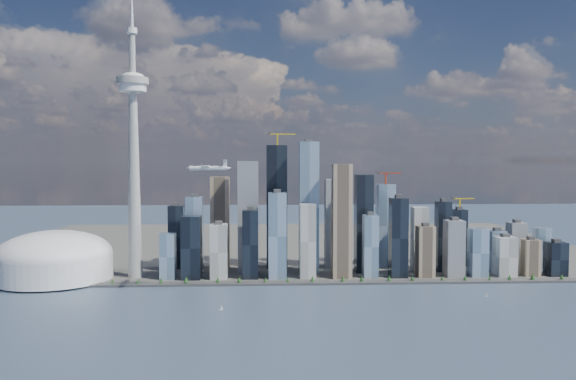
{
  "coord_description": "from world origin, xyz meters",
  "views": [
    {
      "loc": [
        -68.67,
        -706.97,
        213.41
      ],
      "look_at": [
        -25.38,
        260.0,
        162.68
      ],
      "focal_mm": 35.0,
      "sensor_mm": 36.0,
      "label": 1
    }
  ],
  "objects_px": {
    "airplane": "(208,168)",
    "sailboat_east": "(487,295)",
    "needle_tower": "(134,148)",
    "sailboat_west": "(221,308)",
    "dome_stadium": "(54,258)"
  },
  "relations": [
    {
      "from": "airplane",
      "to": "sailboat_east",
      "type": "relative_size",
      "value": 7.76
    },
    {
      "from": "dome_stadium",
      "to": "sailboat_east",
      "type": "distance_m",
      "value": 738.65
    },
    {
      "from": "sailboat_east",
      "to": "airplane",
      "type": "bearing_deg",
      "value": -160.05
    },
    {
      "from": "dome_stadium",
      "to": "sailboat_east",
      "type": "relative_size",
      "value": 22.84
    },
    {
      "from": "airplane",
      "to": "sailboat_east",
      "type": "distance_m",
      "value": 477.67
    },
    {
      "from": "sailboat_east",
      "to": "sailboat_west",
      "type": "bearing_deg",
      "value": -150.65
    },
    {
      "from": "dome_stadium",
      "to": "sailboat_west",
      "type": "bearing_deg",
      "value": -34.4
    },
    {
      "from": "sailboat_west",
      "to": "dome_stadium",
      "type": "bearing_deg",
      "value": 137.41
    },
    {
      "from": "sailboat_east",
      "to": "dome_stadium",
      "type": "bearing_deg",
      "value": -170.98
    },
    {
      "from": "sailboat_west",
      "to": "sailboat_east",
      "type": "relative_size",
      "value": 0.96
    },
    {
      "from": "dome_stadium",
      "to": "needle_tower",
      "type": "bearing_deg",
      "value": 4.09
    },
    {
      "from": "needle_tower",
      "to": "dome_stadium",
      "type": "relative_size",
      "value": 2.75
    },
    {
      "from": "needle_tower",
      "to": "sailboat_west",
      "type": "height_order",
      "value": "needle_tower"
    },
    {
      "from": "needle_tower",
      "to": "dome_stadium",
      "type": "xyz_separation_m",
      "value": [
        -140.0,
        -10.0,
        -196.4
      ]
    },
    {
      "from": "needle_tower",
      "to": "airplane",
      "type": "bearing_deg",
      "value": -46.33
    }
  ]
}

